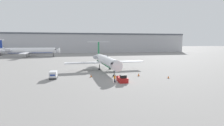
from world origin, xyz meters
name	(u,v)px	position (x,y,z in m)	size (l,w,h in m)	color
ground_plane	(121,82)	(0.00, 0.00, 0.00)	(600.00, 600.00, 0.00)	gray
terminal_building	(88,43)	(0.00, 120.00, 8.57)	(180.00, 16.80, 17.09)	#B2B2B7
airplane_main	(105,60)	(-0.77, 18.77, 3.28)	(27.27, 28.90, 9.69)	white
pushback_tug	(122,79)	(0.27, 0.20, 0.68)	(2.05, 3.99, 1.82)	#B21919
luggage_cart	(53,75)	(-16.53, 7.35, 0.98)	(1.78, 3.23, 1.95)	#232326
worker_near_tug	(115,78)	(-1.62, 0.09, 0.93)	(0.40, 0.25, 1.77)	#232838
traffic_cone_left	(91,76)	(-6.67, 7.33, 0.34)	(0.57, 0.57, 0.72)	black
traffic_cone_right	(139,75)	(6.67, 6.17, 0.38)	(0.70, 0.70, 0.79)	black
traffic_cone_mid	(168,77)	(13.38, 1.72, 0.29)	(0.67, 0.67, 0.61)	black
airplane_parked_far_right	(30,51)	(-39.63, 80.19, 3.81)	(36.64, 32.52, 10.86)	white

